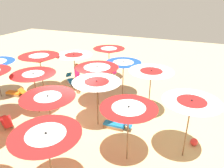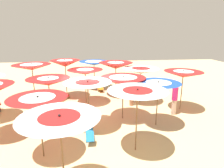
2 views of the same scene
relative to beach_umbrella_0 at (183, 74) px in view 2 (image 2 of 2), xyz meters
The scene contains 22 objects.
ground 5.63m from the beach_umbrella_0, 87.07° to the right, with size 39.33×39.33×0.04m, color #D1B57F.
beach_umbrella_0 is the anchor object (origin of this frame).
beach_umbrella_1 2.48m from the beach_umbrella_0, 126.14° to the right, with size 2.24×2.24×2.22m.
beach_umbrella_2 4.44m from the beach_umbrella_0, 131.24° to the right, with size 2.30×2.30×2.38m.
beach_umbrella_3 6.83m from the beach_umbrella_0, 135.98° to the right, with size 2.24×2.24×2.18m.
beach_umbrella_4 2.65m from the beach_umbrella_0, 49.56° to the right, with size 2.01×2.01×2.15m.
beach_umbrella_5 3.57m from the beach_umbrella_0, 76.79° to the right, with size 2.22×2.22×2.23m.
beach_umbrella_6 5.60m from the beach_umbrella_0, 107.00° to the right, with size 2.13×2.13×2.18m.
beach_umbrella_7 7.29m from the beach_umbrella_0, 113.70° to the right, with size 1.92×1.92×2.58m.
beach_umbrella_8 4.98m from the beach_umbrella_0, 43.87° to the right, with size 2.11×2.11×2.41m.
beach_umbrella_9 5.44m from the beach_umbrella_0, 72.58° to the right, with size 2.11×2.11×2.25m.
beach_umbrella_10 7.10m from the beach_umbrella_0, 85.73° to the right, with size 2.07×2.07×2.21m.
beach_umbrella_11 8.73m from the beach_umbrella_0, 103.03° to the right, with size 2.24×2.24×2.50m.
beach_umbrella_12 8.01m from the beach_umbrella_0, 46.58° to the right, with size 1.99×1.99×2.42m.
beach_umbrella_13 7.70m from the beach_umbrella_0, 62.13° to the right, with size 1.95×1.95×2.28m.
lounger_0 7.20m from the beach_umbrella_0, 92.94° to the right, with size 1.27×0.57×0.56m.
lounger_1 6.33m from the beach_umbrella_0, 133.62° to the right, with size 1.26×0.52×0.52m.
lounger_2 3.20m from the beach_umbrella_0, 143.59° to the right, with size 1.19×1.10×0.65m.
lounger_3 6.04m from the beach_umbrella_0, 63.96° to the right, with size 1.33×0.39×0.50m.
lounger_5 7.49m from the beach_umbrella_0, 108.20° to the right, with size 1.24×0.87×0.71m.
beachgoer_0 1.47m from the beach_umbrella_0, 46.18° to the right, with size 0.30×0.30×1.76m.
beachgoer_1 2.99m from the beach_umbrella_0, 108.96° to the right, with size 0.30×0.30×1.88m.
Camera 2 is at (9.58, 0.17, 4.30)m, focal length 31.05 mm.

